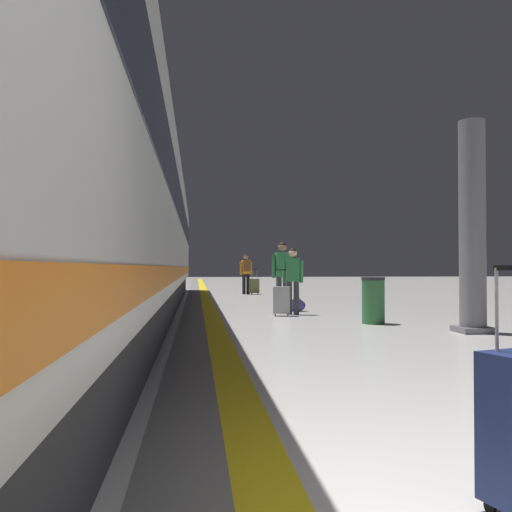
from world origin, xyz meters
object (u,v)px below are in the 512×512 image
Objects in this scene: duffel_bag_near at (297,305)px; suitcase_far at (254,286)px; platform_pillar at (472,231)px; waste_bin at (373,300)px; passenger_mid at (293,276)px; high_speed_train at (95,189)px; suitcase_mid at (282,300)px; passenger_near at (282,271)px; passenger_far at (246,270)px.

suitcase_far is at bearing 90.99° from duffel_bag_near.
waste_bin is at bearing 127.17° from platform_pillar.
duffel_bag_near is 1.16m from passenger_mid.
waste_bin is at bearing -72.86° from duffel_bag_near.
suitcase_mid is at bearing 31.04° from high_speed_train.
passenger_far is (-0.15, 8.55, -0.03)m from passenger_near.
suitcase_far is 11.86m from waste_bin.
passenger_mid reaches higher than suitcase_far.
passenger_mid is (0.07, -1.14, -0.11)m from passenger_near.
platform_pillar is at bearing -80.21° from suitcase_far.
high_speed_train is at bearing 169.18° from platform_pillar.
high_speed_train reaches higher than duffel_bag_near.
waste_bin is at bearing 3.93° from high_speed_train.
suitcase_mid reaches higher than duffel_bag_near.
suitcase_mid is 2.43m from waste_bin.
duffel_bag_near is (4.31, 3.44, -2.35)m from high_speed_train.
passenger_far is at bearing 101.00° from platform_pillar.
duffel_bag_near is 0.12× the size of platform_pillar.
suitcase_far is 1.12× the size of waste_bin.
passenger_mid is 9.69m from passenger_far.
suitcase_far is (0.17, 8.44, -0.67)m from passenger_near.
high_speed_train is 9.73× the size of platform_pillar.
passenger_far is 0.46× the size of platform_pillar.
duffel_bag_near is (0.32, -0.29, -0.86)m from passenger_near.
suitcase_far is at bearing 88.85° from passenger_near.
suitcase_far reaches higher than duffel_bag_near.
duffel_bag_near is at bearing -41.68° from passenger_near.
platform_pillar reaches higher than passenger_far.
high_speed_train is 38.49× the size of waste_bin.
high_speed_train is 33.14× the size of suitcase_mid.
passenger_mid reaches higher than waste_bin.
platform_pillar is at bearing -52.83° from waste_bin.
suitcase_mid is (-0.32, -0.34, -0.54)m from passenger_mid.
duffel_bag_near is 0.42× the size of suitcase_mid.
passenger_far is 0.72m from suitcase_far.
waste_bin is (1.42, -11.92, -0.52)m from passenger_far.
passenger_near is 1.92× the size of waste_bin.
passenger_near reaches higher than suitcase_mid.
passenger_mid reaches higher than suitcase_mid.
high_speed_train is 22.52× the size of passenger_mid.
suitcase_far is (0.42, 9.92, -0.02)m from suitcase_mid.
waste_bin is (5.26, 0.36, -2.05)m from high_speed_train.
high_speed_train is 79.61× the size of duffel_bag_near.
platform_pillar reaches higher than suitcase_far.
suitcase_far is at bearing 71.13° from high_speed_train.
platform_pillar reaches higher than suitcase_mid.
high_speed_train is at bearing -147.49° from passenger_mid.
high_speed_train is 5.66m from passenger_near.
duffel_bag_near is 5.39m from platform_pillar.
suitcase_mid is at bearing -90.60° from passenger_far.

